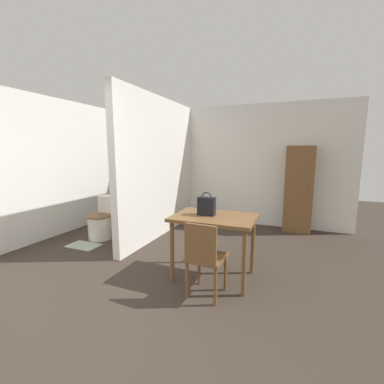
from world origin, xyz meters
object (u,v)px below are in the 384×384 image
object	(u,v)px
handbag	(207,206)
wooden_cabinet	(298,189)
dining_table	(214,224)
wooden_chair	(205,256)
toilet	(102,221)

from	to	relation	value
handbag	wooden_cabinet	distance (m)	2.61
dining_table	wooden_chair	xyz separation A→B (m)	(0.04, -0.46, -0.22)
wooden_chair	handbag	bearing A→B (deg)	110.29
toilet	handbag	xyz separation A→B (m)	(2.21, -0.65, 0.60)
wooden_cabinet	dining_table	bearing A→B (deg)	-111.52
dining_table	wooden_chair	world-z (taller)	wooden_chair
dining_table	handbag	world-z (taller)	handbag
wooden_chair	handbag	size ratio (longest dim) A/B	2.93
dining_table	handbag	distance (m)	0.24
dining_table	wooden_chair	size ratio (longest dim) A/B	1.17
wooden_chair	toilet	size ratio (longest dim) A/B	1.13
dining_table	wooden_chair	bearing A→B (deg)	-84.56
handbag	wooden_chair	bearing A→B (deg)	-72.91
wooden_cabinet	wooden_chair	bearing A→B (deg)	-107.48
wooden_chair	toilet	world-z (taller)	wooden_chair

